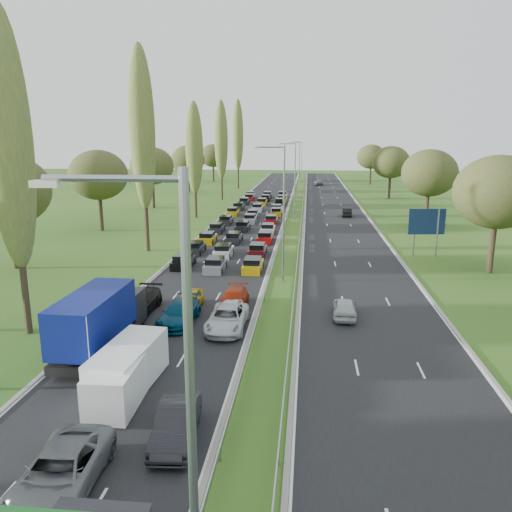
% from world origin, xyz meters
% --- Properties ---
extents(ground, '(260.00, 260.00, 0.00)m').
position_xyz_m(ground, '(4.50, 80.00, 0.00)').
color(ground, '#244D18').
rests_on(ground, ground).
extents(near_carriageway, '(10.50, 215.00, 0.04)m').
position_xyz_m(near_carriageway, '(-2.25, 82.50, 0.00)').
color(near_carriageway, black).
rests_on(near_carriageway, ground).
extents(far_carriageway, '(10.50, 215.00, 0.04)m').
position_xyz_m(far_carriageway, '(11.25, 82.50, 0.00)').
color(far_carriageway, black).
rests_on(far_carriageway, ground).
extents(central_reservation, '(2.36, 215.00, 0.32)m').
position_xyz_m(central_reservation, '(4.50, 82.50, 0.55)').
color(central_reservation, gray).
rests_on(central_reservation, ground).
extents(lamp_columns, '(0.18, 140.18, 12.00)m').
position_xyz_m(lamp_columns, '(4.50, 78.00, 6.00)').
color(lamp_columns, gray).
rests_on(lamp_columns, ground).
extents(poplar_row, '(2.80, 127.80, 22.44)m').
position_xyz_m(poplar_row, '(-11.50, 68.17, 12.39)').
color(poplar_row, '#2D2116').
rests_on(poplar_row, ground).
extents(woodland_left, '(8.00, 166.00, 11.10)m').
position_xyz_m(woodland_left, '(-22.00, 62.63, 7.68)').
color(woodland_left, '#2D2116').
rests_on(woodland_left, ground).
extents(woodland_right, '(8.00, 153.00, 11.10)m').
position_xyz_m(woodland_right, '(24.00, 66.67, 7.68)').
color(woodland_right, '#2D2116').
rests_on(woodland_right, ground).
extents(traffic_queue_fill, '(9.09, 67.14, 0.80)m').
position_xyz_m(traffic_queue_fill, '(-2.23, 77.58, 0.44)').
color(traffic_queue_fill, black).
rests_on(traffic_queue_fill, ground).
extents(near_car_3, '(2.29, 5.34, 1.53)m').
position_xyz_m(near_car_3, '(-5.54, 33.68, 0.79)').
color(near_car_3, black).
rests_on(near_car_3, near_carriageway).
extents(near_car_6, '(2.80, 5.63, 1.53)m').
position_xyz_m(near_car_6, '(-2.07, 14.70, 0.79)').
color(near_car_6, slate).
rests_on(near_car_6, near_carriageway).
extents(near_car_7, '(2.40, 5.23, 1.48)m').
position_xyz_m(near_car_7, '(-2.09, 31.71, 0.76)').
color(near_car_7, '#053955').
rests_on(near_car_7, near_carriageway).
extents(near_car_8, '(1.71, 4.10, 1.39)m').
position_xyz_m(near_car_8, '(-2.09, 34.83, 0.71)').
color(near_car_8, '#C0960C').
rests_on(near_car_8, near_carriageway).
extents(near_car_9, '(1.95, 4.69, 1.51)m').
position_xyz_m(near_car_9, '(1.27, 18.24, 0.77)').
color(near_car_9, black).
rests_on(near_car_9, near_carriageway).
extents(near_car_10, '(2.50, 5.37, 1.49)m').
position_xyz_m(near_car_10, '(1.38, 31.00, 0.77)').
color(near_car_10, silver).
rests_on(near_car_10, near_carriageway).
extents(near_car_11, '(2.00, 4.71, 1.36)m').
position_xyz_m(near_car_11, '(1.18, 35.31, 0.70)').
color(near_car_11, '#9F2309').
rests_on(near_car_11, near_carriageway).
extents(near_car_12, '(1.88, 4.13, 1.37)m').
position_xyz_m(near_car_12, '(1.26, 32.44, 0.71)').
color(near_car_12, white).
rests_on(near_car_12, near_carriageway).
extents(far_car_0, '(1.81, 4.16, 1.39)m').
position_xyz_m(far_car_0, '(9.36, 34.21, 0.72)').
color(far_car_0, '#B5BCBF').
rests_on(far_car_0, far_carriageway).
extents(far_car_1, '(1.69, 4.33, 1.41)m').
position_xyz_m(far_car_1, '(13.05, 82.86, 0.72)').
color(far_car_1, black).
rests_on(far_car_1, far_carriageway).
extents(far_car_2, '(2.57, 4.98, 1.34)m').
position_xyz_m(far_car_2, '(9.48, 141.23, 0.69)').
color(far_car_2, gray).
rests_on(far_car_2, far_carriageway).
extents(blue_lorry, '(2.54, 9.14, 3.86)m').
position_xyz_m(blue_lorry, '(-5.53, 26.72, 2.00)').
color(blue_lorry, black).
rests_on(blue_lorry, near_carriageway).
extents(white_van_front, '(2.22, 5.65, 2.27)m').
position_xyz_m(white_van_front, '(-2.35, 22.81, 1.16)').
color(white_van_front, white).
rests_on(white_van_front, near_carriageway).
extents(white_van_rear, '(2.05, 5.22, 2.10)m').
position_xyz_m(white_van_rear, '(-2.25, 21.49, 1.08)').
color(white_van_rear, white).
rests_on(white_van_rear, near_carriageway).
extents(direction_sign, '(3.98, 0.61, 5.20)m').
position_xyz_m(direction_sign, '(19.40, 54.61, 3.57)').
color(direction_sign, gray).
rests_on(direction_sign, ground).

